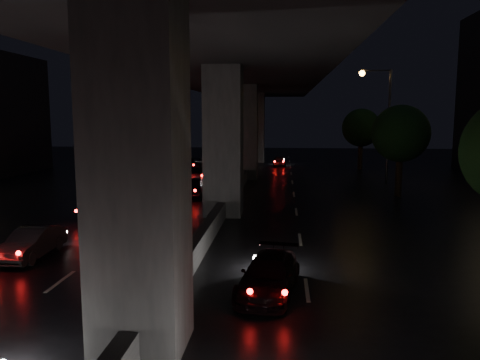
# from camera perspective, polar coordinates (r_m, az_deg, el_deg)

# --- Properties ---
(ground) EXTENTS (120.00, 120.00, 0.00)m
(ground) POSITION_cam_1_polar(r_m,az_deg,el_deg) (21.03, -3.70, -7.01)
(ground) COLOR black
(ground) RESTS_ON ground
(viaduct) EXTENTS (12.00, 80.00, 10.50)m
(viaduct) POSITION_cam_1_polar(r_m,az_deg,el_deg) (25.46, -2.07, 14.49)
(viaduct) COLOR #333235
(viaduct) RESTS_ON ground
(median_barrier) EXTENTS (0.45, 70.00, 0.85)m
(median_barrier) POSITION_cam_1_polar(r_m,az_deg,el_deg) (25.76, -1.98, -3.27)
(median_barrier) COLOR #333235
(median_barrier) RESTS_ON ground
(tree_c) EXTENTS (3.80, 3.80, 6.12)m
(tree_c) POSITION_cam_1_polar(r_m,az_deg,el_deg) (33.04, 18.99, 5.34)
(tree_c) COLOR black
(tree_c) RESTS_ON ground
(tree_d) EXTENTS (3.80, 3.80, 6.12)m
(tree_d) POSITION_cam_1_polar(r_m,az_deg,el_deg) (48.72, 14.55, 6.17)
(tree_d) COLOR black
(tree_d) RESTS_ON ground
(streetlight_far) EXTENTS (2.52, 0.44, 9.00)m
(streetlight_far) POSITION_cam_1_polar(r_m,az_deg,el_deg) (38.87, 16.95, 7.88)
(streetlight_far) COLOR #2D2D33
(streetlight_far) RESTS_ON ground
(car_3) EXTENTS (2.14, 4.07, 1.13)m
(car_3) POSITION_cam_1_polar(r_m,az_deg,el_deg) (14.56, 3.58, -11.48)
(car_3) COLOR black
(car_3) RESTS_ON ground
(car_4) EXTENTS (1.23, 3.45, 1.13)m
(car_4) POSITION_cam_1_polar(r_m,az_deg,el_deg) (19.70, -24.06, -7.00)
(car_4) COLOR black
(car_4) RESTS_ON ground
(car_5) EXTENTS (1.74, 3.63, 1.15)m
(car_5) POSITION_cam_1_polar(r_m,az_deg,el_deg) (19.89, -11.90, -6.32)
(car_5) COLOR black
(car_5) RESTS_ON ground
(car_6) EXTENTS (2.22, 4.01, 1.29)m
(car_6) POSITION_cam_1_polar(r_m,az_deg,el_deg) (25.79, -16.46, -3.08)
(car_6) COLOR black
(car_6) RESTS_ON ground
(car_7) EXTENTS (2.91, 4.86, 1.32)m
(car_7) POSITION_cam_1_polar(r_m,az_deg,el_deg) (33.58, -10.86, -0.41)
(car_7) COLOR #27272A
(car_7) RESTS_ON ground
(car_8) EXTENTS (1.85, 3.91, 1.29)m
(car_8) POSITION_cam_1_polar(r_m,az_deg,el_deg) (31.23, -5.81, -0.94)
(car_8) COLOR black
(car_8) RESTS_ON ground
(car_9) EXTENTS (1.46, 3.44, 1.10)m
(car_9) POSITION_cam_1_polar(r_m,az_deg,el_deg) (38.99, -3.56, 0.68)
(car_9) COLOR #5D5751
(car_9) RESTS_ON ground
(car_10) EXTENTS (2.76, 5.04, 1.34)m
(car_10) POSITION_cam_1_polar(r_m,az_deg,el_deg) (48.10, -1.56, 2.18)
(car_10) COLOR black
(car_10) RESTS_ON ground
(car_11) EXTENTS (2.09, 4.49, 1.24)m
(car_11) POSITION_cam_1_polar(r_m,az_deg,el_deg) (46.83, -5.86, 1.93)
(car_11) COLOR black
(car_11) RESTS_ON ground
(car_12) EXTENTS (1.42, 3.24, 1.09)m
(car_12) POSITION_cam_1_polar(r_m,az_deg,el_deg) (50.82, 4.79, 2.32)
(car_12) COLOR #4B4E51
(car_12) RESTS_ON ground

